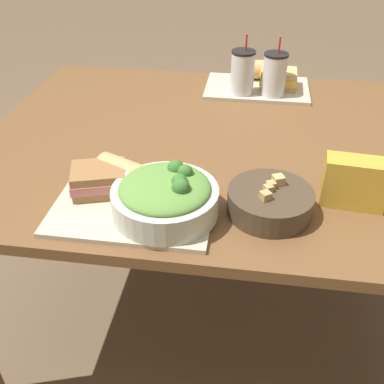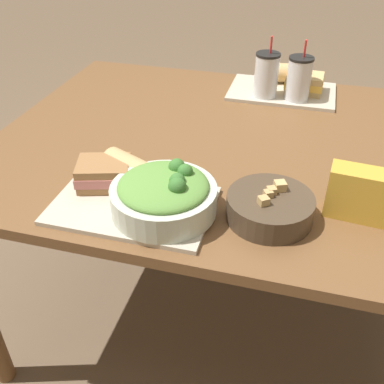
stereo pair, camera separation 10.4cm
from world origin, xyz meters
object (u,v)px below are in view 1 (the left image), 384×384
(baguette_far, at_px, (257,70))
(drink_cup_red, at_px, (274,76))
(sandwich_near, at_px, (99,180))
(salad_bowl, at_px, (166,196))
(drink_cup_dark, at_px, (242,74))
(chip_bag, at_px, (355,183))
(sandwich_far, at_px, (278,79))
(baguette_near, at_px, (131,176))
(soup_bowl, at_px, (270,201))

(baguette_far, bearing_deg, drink_cup_red, -167.13)
(baguette_far, bearing_deg, sandwich_near, 147.01)
(salad_bowl, relative_size, drink_cup_dark, 1.16)
(chip_bag, bearing_deg, sandwich_far, 108.96)
(sandwich_near, relative_size, baguette_near, 0.82)
(sandwich_far, xyz_separation_m, baguette_far, (-0.08, 0.08, 0.00))
(sandwich_far, relative_size, chip_bag, 0.89)
(salad_bowl, relative_size, baguette_far, 1.71)
(chip_bag, bearing_deg, baguette_far, 113.18)
(baguette_far, relative_size, drink_cup_dark, 0.68)
(sandwich_far, relative_size, drink_cup_dark, 0.64)
(sandwich_far, bearing_deg, baguette_near, -115.44)
(sandwich_far, xyz_separation_m, chip_bag, (0.17, -0.68, 0.02))
(baguette_far, bearing_deg, sandwich_far, -143.15)
(baguette_near, bearing_deg, sandwich_far, -1.81)
(salad_bowl, bearing_deg, sandwich_far, 71.86)
(sandwich_near, distance_m, chip_bag, 0.60)
(baguette_near, bearing_deg, baguette_far, 5.39)
(drink_cup_dark, xyz_separation_m, chip_bag, (0.29, -0.61, -0.02))
(sandwich_near, bearing_deg, baguette_far, 49.24)
(baguette_far, relative_size, chip_bag, 0.94)
(drink_cup_red, height_order, chip_bag, drink_cup_red)
(soup_bowl, bearing_deg, sandwich_far, 87.98)
(drink_cup_red, bearing_deg, baguette_far, 112.01)
(baguette_near, xyz_separation_m, drink_cup_red, (0.34, 0.64, 0.03))
(sandwich_far, distance_m, chip_bag, 0.70)
(salad_bowl, distance_m, chip_bag, 0.44)
(salad_bowl, distance_m, drink_cup_dark, 0.73)
(drink_cup_dark, height_order, chip_bag, drink_cup_dark)
(salad_bowl, distance_m, baguette_near, 0.13)
(soup_bowl, relative_size, drink_cup_red, 0.96)
(sandwich_near, bearing_deg, soup_bowl, -18.56)
(sandwich_near, height_order, sandwich_far, same)
(chip_bag, bearing_deg, drink_cup_dark, 121.04)
(salad_bowl, height_order, sandwich_near, salad_bowl)
(soup_bowl, xyz_separation_m, drink_cup_red, (0.01, 0.67, 0.05))
(baguette_near, relative_size, baguette_far, 1.34)
(baguette_near, bearing_deg, salad_bowl, -104.24)
(baguette_far, bearing_deg, baguette_near, 150.97)
(baguette_near, distance_m, sandwich_far, 0.80)
(drink_cup_dark, height_order, drink_cup_red, drink_cup_dark)
(sandwich_near, distance_m, sandwich_far, 0.85)
(salad_bowl, xyz_separation_m, sandwich_near, (-0.18, 0.06, -0.01))
(baguette_near, height_order, baguette_far, same)
(drink_cup_dark, bearing_deg, baguette_near, -110.20)
(baguette_near, distance_m, drink_cup_red, 0.72)
(soup_bowl, xyz_separation_m, chip_bag, (0.19, 0.06, 0.03))
(soup_bowl, relative_size, baguette_far, 1.40)
(sandwich_far, relative_size, drink_cup_red, 0.65)
(drink_cup_dark, relative_size, chip_bag, 1.39)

